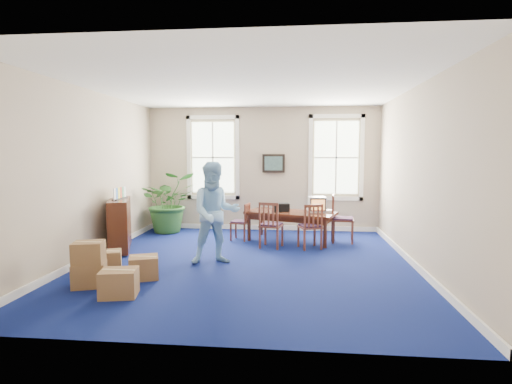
# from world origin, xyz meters

# --- Properties ---
(floor) EXTENTS (6.50, 6.50, 0.00)m
(floor) POSITION_xyz_m (0.00, 0.00, 0.00)
(floor) COLOR navy
(floor) RESTS_ON ground
(ceiling) EXTENTS (6.50, 6.50, 0.00)m
(ceiling) POSITION_xyz_m (0.00, 0.00, 3.20)
(ceiling) COLOR white
(ceiling) RESTS_ON ground
(wall_back) EXTENTS (6.50, 0.00, 6.50)m
(wall_back) POSITION_xyz_m (0.00, 3.25, 1.60)
(wall_back) COLOR tan
(wall_back) RESTS_ON ground
(wall_front) EXTENTS (6.50, 0.00, 6.50)m
(wall_front) POSITION_xyz_m (0.00, -3.25, 1.60)
(wall_front) COLOR tan
(wall_front) RESTS_ON ground
(wall_left) EXTENTS (0.00, 6.50, 6.50)m
(wall_left) POSITION_xyz_m (-3.00, 0.00, 1.60)
(wall_left) COLOR tan
(wall_left) RESTS_ON ground
(wall_right) EXTENTS (0.00, 6.50, 6.50)m
(wall_right) POSITION_xyz_m (3.00, 0.00, 1.60)
(wall_right) COLOR tan
(wall_right) RESTS_ON ground
(baseboard_back) EXTENTS (6.00, 0.04, 0.12)m
(baseboard_back) POSITION_xyz_m (0.00, 3.22, 0.06)
(baseboard_back) COLOR white
(baseboard_back) RESTS_ON ground
(baseboard_left) EXTENTS (0.04, 6.50, 0.12)m
(baseboard_left) POSITION_xyz_m (-2.97, 0.00, 0.06)
(baseboard_left) COLOR white
(baseboard_left) RESTS_ON ground
(baseboard_right) EXTENTS (0.04, 6.50, 0.12)m
(baseboard_right) POSITION_xyz_m (2.97, 0.00, 0.06)
(baseboard_right) COLOR white
(baseboard_right) RESTS_ON ground
(window_left) EXTENTS (1.40, 0.12, 2.20)m
(window_left) POSITION_xyz_m (-1.30, 3.23, 1.90)
(window_left) COLOR white
(window_left) RESTS_ON ground
(window_right) EXTENTS (1.40, 0.12, 2.20)m
(window_right) POSITION_xyz_m (1.90, 3.23, 1.90)
(window_right) COLOR white
(window_right) RESTS_ON ground
(wall_picture) EXTENTS (0.58, 0.06, 0.48)m
(wall_picture) POSITION_xyz_m (0.30, 3.20, 1.75)
(wall_picture) COLOR black
(wall_picture) RESTS_ON ground
(conference_table) EXTENTS (2.18, 1.50, 0.68)m
(conference_table) POSITION_xyz_m (0.77, 1.91, 0.34)
(conference_table) COLOR #451E11
(conference_table) RESTS_ON ground
(crt_tv) EXTENTS (0.42, 0.45, 0.35)m
(crt_tv) POSITION_xyz_m (1.36, 1.95, 0.85)
(crt_tv) COLOR #B7B7BC
(crt_tv) RESTS_ON conference_table
(game_console) EXTENTS (0.19, 0.23, 0.06)m
(game_console) POSITION_xyz_m (1.63, 1.91, 0.71)
(game_console) COLOR white
(game_console) RESTS_ON conference_table
(equipment_bag) EXTENTS (0.40, 0.29, 0.18)m
(equipment_bag) POSITION_xyz_m (0.55, 1.95, 0.77)
(equipment_bag) COLOR black
(equipment_bag) RESTS_ON conference_table
(chair_near_left) EXTENTS (0.53, 0.53, 0.99)m
(chair_near_left) POSITION_xyz_m (0.37, 1.23, 0.50)
(chair_near_left) COLOR brown
(chair_near_left) RESTS_ON ground
(chair_near_right) EXTENTS (0.55, 0.55, 0.96)m
(chair_near_right) POSITION_xyz_m (1.18, 1.23, 0.48)
(chair_near_right) COLOR brown
(chair_near_right) RESTS_ON ground
(chair_end_left) EXTENTS (0.46, 0.46, 0.86)m
(chair_end_left) POSITION_xyz_m (-0.40, 1.91, 0.43)
(chair_end_left) COLOR brown
(chair_end_left) RESTS_ON ground
(chair_end_right) EXTENTS (0.54, 0.54, 1.08)m
(chair_end_right) POSITION_xyz_m (1.95, 1.91, 0.54)
(chair_end_right) COLOR brown
(chair_end_right) RESTS_ON ground
(man) EXTENTS (1.08, 0.94, 1.86)m
(man) POSITION_xyz_m (-0.57, -0.11, 0.93)
(man) COLOR #92C8F1
(man) RESTS_ON ground
(credenza) EXTENTS (0.81, 1.37, 1.04)m
(credenza) POSITION_xyz_m (-2.75, 0.69, 0.52)
(credenza) COLOR #451E11
(credenza) RESTS_ON ground
(brochure_rack) EXTENTS (0.11, 0.59, 0.26)m
(brochure_rack) POSITION_xyz_m (-2.73, 0.69, 1.17)
(brochure_rack) COLOR #99999E
(brochure_rack) RESTS_ON credenza
(potted_plant) EXTENTS (1.76, 1.67, 1.54)m
(potted_plant) POSITION_xyz_m (-2.33, 2.66, 0.77)
(potted_plant) COLOR #265720
(potted_plant) RESTS_ON ground
(cardboard_boxes) EXTENTS (1.58, 1.58, 0.72)m
(cardboard_boxes) POSITION_xyz_m (-2.04, -1.47, 0.36)
(cardboard_boxes) COLOR olive
(cardboard_boxes) RESTS_ON ground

